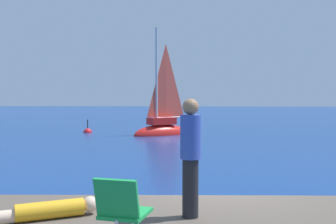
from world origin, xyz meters
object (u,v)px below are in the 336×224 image
Objects in this scene: sailboat_near at (162,129)px; person_standing at (190,154)px; marker_buoy at (88,132)px; beach_chair at (122,208)px; person_sunbather at (40,212)px.

sailboat_near reaches higher than person_standing.
person_standing is 1.43× the size of marker_buoy.
beach_chair reaches higher than marker_buoy.
person_standing is (2.13, -19.78, 1.28)m from sailboat_near.
sailboat_near is at bearing 175.51° from person_standing.
sailboat_near is at bearing -118.00° from person_sunbather.
person_standing is at bearing -19.57° from beach_chair.
marker_buoy is (-6.40, 22.21, -1.24)m from beach_chair.
person_sunbather is 0.99× the size of person_standing.
person_standing is at bearing 61.18° from sailboat_near.
sailboat_near is at bearing -13.90° from marker_buoy.
person_standing is at bearing 159.60° from person_sunbather.
beach_chair is (1.28, -0.92, 0.33)m from person_sunbather.
sailboat_near reaches higher than marker_buoy.
sailboat_near is 4.44× the size of person_standing.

